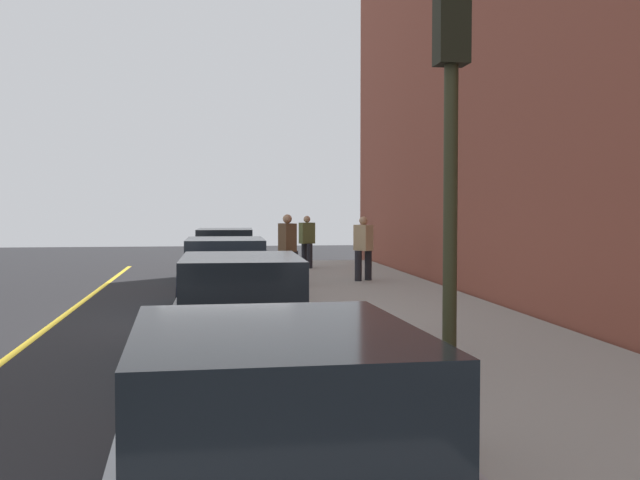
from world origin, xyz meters
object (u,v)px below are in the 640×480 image
(parked_car_silver, at_px, (272,449))
(pedestrian_brown_coat, at_px, (287,247))
(pedestrian_tan_coat, at_px, (363,246))
(rolling_suitcase, at_px, (290,275))
(traffic_light_pole, at_px, (450,131))
(parked_car_black, at_px, (241,310))
(parked_car_charcoal, at_px, (225,254))
(parked_car_navy, at_px, (225,274))
(pedestrian_olive_coat, at_px, (307,240))

(parked_car_silver, height_order, pedestrian_brown_coat, pedestrian_brown_coat)
(pedestrian_tan_coat, xyz_separation_m, rolling_suitcase, (-1.08, 2.11, -0.66))
(traffic_light_pole, relative_size, rolling_suitcase, 4.31)
(parked_car_silver, xyz_separation_m, parked_car_black, (6.39, -0.05, 0.00))
(parked_car_charcoal, height_order, pedestrian_tan_coat, pedestrian_tan_coat)
(parked_car_silver, height_order, parked_car_navy, same)
(parked_car_silver, bearing_deg, parked_car_black, -0.48)
(parked_car_navy, bearing_deg, pedestrian_olive_coat, -17.43)
(pedestrian_tan_coat, height_order, pedestrian_olive_coat, pedestrian_tan_coat)
(traffic_light_pole, height_order, rolling_suitcase, traffic_light_pole)
(parked_car_charcoal, bearing_deg, pedestrian_brown_coat, -153.82)
(parked_car_black, bearing_deg, pedestrian_olive_coat, -10.32)
(parked_car_navy, distance_m, rolling_suitcase, 3.75)
(traffic_light_pole, bearing_deg, pedestrian_brown_coat, 0.09)
(parked_car_navy, bearing_deg, parked_car_silver, -179.72)
(parked_car_black, xyz_separation_m, pedestrian_brown_coat, (9.58, -1.56, 0.36))
(parked_car_charcoal, height_order, traffic_light_pole, traffic_light_pole)
(parked_car_navy, height_order, traffic_light_pole, traffic_light_pole)
(parked_car_navy, height_order, pedestrian_tan_coat, pedestrian_tan_coat)
(pedestrian_tan_coat, bearing_deg, rolling_suitcase, 117.18)
(parked_car_charcoal, bearing_deg, pedestrian_olive_coat, -51.78)
(pedestrian_olive_coat, distance_m, rolling_suitcase, 5.81)
(parked_car_navy, xyz_separation_m, parked_car_charcoal, (6.85, -0.11, -0.00))
(parked_car_navy, xyz_separation_m, rolling_suitcase, (3.32, -1.71, -0.33))
(pedestrian_brown_coat, relative_size, traffic_light_pole, 0.46)
(parked_car_silver, bearing_deg, parked_car_charcoal, -0.16)
(parked_car_navy, distance_m, pedestrian_tan_coat, 5.84)
(pedestrian_olive_coat, xyz_separation_m, traffic_light_pole, (-19.46, 1.13, 1.77))
(pedestrian_brown_coat, relative_size, pedestrian_tan_coat, 1.04)
(pedestrian_tan_coat, distance_m, rolling_suitcase, 2.46)
(parked_car_charcoal, xyz_separation_m, rolling_suitcase, (-3.53, -1.60, -0.33))
(rolling_suitcase, bearing_deg, pedestrian_tan_coat, -62.82)
(pedestrian_tan_coat, bearing_deg, parked_car_navy, 139.06)
(pedestrian_tan_coat, xyz_separation_m, traffic_light_pole, (-14.88, 2.13, 1.75))
(pedestrian_brown_coat, xyz_separation_m, traffic_light_pole, (-14.16, -0.02, 1.71))
(traffic_light_pole, distance_m, rolling_suitcase, 14.00)
(pedestrian_tan_coat, height_order, rolling_suitcase, pedestrian_tan_coat)
(pedestrian_brown_coat, relative_size, pedestrian_olive_coat, 1.07)
(parked_car_black, xyz_separation_m, parked_car_navy, (5.89, 0.11, -0.00))
(parked_car_charcoal, relative_size, rolling_suitcase, 4.68)
(parked_car_black, bearing_deg, pedestrian_tan_coat, -19.81)
(parked_car_navy, relative_size, pedestrian_tan_coat, 2.57)
(pedestrian_olive_coat, bearing_deg, parked_car_silver, 172.60)
(rolling_suitcase, bearing_deg, pedestrian_olive_coat, -11.08)
(parked_car_silver, distance_m, parked_car_navy, 12.28)
(pedestrian_olive_coat, bearing_deg, traffic_light_pole, 176.69)
(parked_car_navy, distance_m, pedestrian_olive_coat, 9.42)
(parked_car_black, distance_m, pedestrian_tan_coat, 10.95)
(pedestrian_tan_coat, bearing_deg, parked_car_black, 160.19)
(parked_car_navy, bearing_deg, parked_car_black, -178.90)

